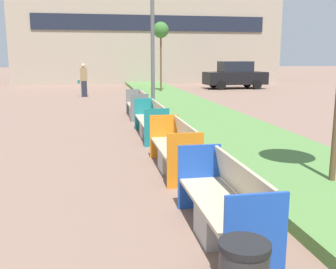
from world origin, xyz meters
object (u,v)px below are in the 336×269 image
bench_teal_frame (152,123)px  street_lamp_post (152,3)px  bench_grey_frame (138,107)px  pedestrian_walking (84,80)px  bench_orange_frame (175,152)px  bench_blue_frame (224,210)px  parked_car_distant (235,75)px  sapling_tree_far (161,31)px

bench_teal_frame → street_lamp_post: street_lamp_post is taller
bench_teal_frame → bench_grey_frame: (-0.01, 3.59, -0.01)m
pedestrian_walking → bench_orange_frame: bearing=-81.9°
bench_grey_frame → street_lamp_post: bearing=30.3°
bench_grey_frame → bench_blue_frame: bearing=-90.0°
pedestrian_walking → parked_car_distant: size_ratio=0.43×
bench_blue_frame → bench_orange_frame: same height
bench_grey_frame → sapling_tree_far: sapling_tree_far is taller
bench_grey_frame → street_lamp_post: (0.61, 0.36, 3.67)m
parked_car_distant → pedestrian_walking: bearing=-160.5°
bench_orange_frame → sapling_tree_far: size_ratio=0.51×
bench_orange_frame → parked_car_distant: 20.47m
bench_teal_frame → sapling_tree_far: sapling_tree_far is taller
bench_teal_frame → bench_grey_frame: 3.59m
bench_blue_frame → bench_teal_frame: bearing=90.0°
bench_orange_frame → bench_grey_frame: size_ratio=1.08×
bench_orange_frame → sapling_tree_far: 16.23m
street_lamp_post → bench_grey_frame: bearing=-149.7°
street_lamp_post → sapling_tree_far: bearing=78.7°
bench_blue_frame → street_lamp_post: street_lamp_post is taller
parked_car_distant → bench_grey_frame: bearing=-125.8°
bench_orange_frame → parked_car_distant: (7.98, 18.84, 0.54)m
sapling_tree_far → parked_car_distant: bearing=28.7°
bench_blue_frame → street_lamp_post: 10.88m
bench_orange_frame → bench_teal_frame: bearing=89.9°
bench_orange_frame → bench_teal_frame: (0.00, 3.31, 0.01)m
bench_orange_frame → bench_blue_frame: bearing=-90.0°
bench_blue_frame → bench_teal_frame: 6.27m
bench_teal_frame → bench_grey_frame: bearing=90.1°
bench_orange_frame → bench_teal_frame: 3.31m
bench_teal_frame → bench_grey_frame: size_ratio=1.26×
bench_blue_frame → sapling_tree_far: bearing=83.0°
street_lamp_post → bench_blue_frame: bearing=-93.4°
bench_teal_frame → bench_grey_frame: same height
bench_blue_frame → bench_grey_frame: size_ratio=1.07×
sapling_tree_far → parked_car_distant: 7.00m
sapling_tree_far → parked_car_distant: sapling_tree_far is taller
bench_teal_frame → parked_car_distant: 17.46m
bench_blue_frame → street_lamp_post: (0.61, 10.22, 3.67)m
bench_teal_frame → street_lamp_post: bearing=81.2°
sapling_tree_far → parked_car_distant: size_ratio=0.97×
pedestrian_walking → parked_car_distant: 10.85m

